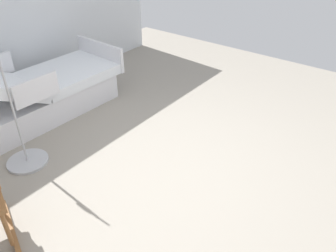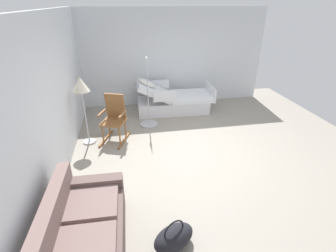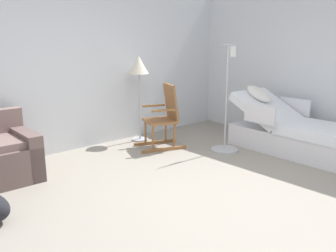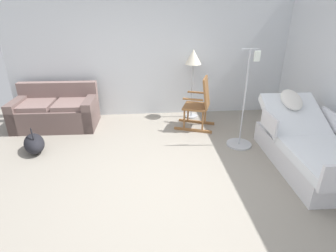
{
  "view_description": "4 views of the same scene",
  "coord_description": "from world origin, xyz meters",
  "px_view_note": "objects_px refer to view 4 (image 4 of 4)",
  "views": [
    {
      "loc": [
        -1.53,
        2.3,
        2.37
      ],
      "look_at": [
        -0.07,
        0.39,
        0.81
      ],
      "focal_mm": 36.34,
      "sensor_mm": 36.0,
      "label": 1
    },
    {
      "loc": [
        -4.23,
        1.45,
        2.81
      ],
      "look_at": [
        -0.2,
        0.72,
        0.77
      ],
      "focal_mm": 26.78,
      "sensor_mm": 36.0,
      "label": 2
    },
    {
      "loc": [
        -2.92,
        -2.6,
        1.75
      ],
      "look_at": [
        -0.04,
        0.6,
        0.71
      ],
      "focal_mm": 38.38,
      "sensor_mm": 36.0,
      "label": 3
    },
    {
      "loc": [
        -0.18,
        -3.2,
        2.3
      ],
      "look_at": [
        0.14,
        0.43,
        0.64
      ],
      "focal_mm": 28.54,
      "sensor_mm": 36.0,
      "label": 4
    }
  ],
  "objects_px": {
    "couch": "(56,112)",
    "duffel_bag": "(34,143)",
    "hospital_bed": "(307,149)",
    "iv_pole": "(241,132)",
    "floor_lamp": "(193,62)",
    "rocking_chair": "(199,104)"
  },
  "relations": [
    {
      "from": "hospital_bed",
      "to": "duffel_bag",
      "type": "height_order",
      "value": "hospital_bed"
    },
    {
      "from": "duffel_bag",
      "to": "iv_pole",
      "type": "bearing_deg",
      "value": -1.31
    },
    {
      "from": "rocking_chair",
      "to": "duffel_bag",
      "type": "relative_size",
      "value": 1.63
    },
    {
      "from": "hospital_bed",
      "to": "iv_pole",
      "type": "distance_m",
      "value": 1.08
    },
    {
      "from": "couch",
      "to": "hospital_bed",
      "type": "bearing_deg",
      "value": -24.31
    },
    {
      "from": "couch",
      "to": "duffel_bag",
      "type": "bearing_deg",
      "value": -94.8
    },
    {
      "from": "rocking_chair",
      "to": "duffel_bag",
      "type": "bearing_deg",
      "value": -166.19
    },
    {
      "from": "duffel_bag",
      "to": "iv_pole",
      "type": "height_order",
      "value": "iv_pole"
    },
    {
      "from": "iv_pole",
      "to": "duffel_bag",
      "type": "bearing_deg",
      "value": 178.69
    },
    {
      "from": "duffel_bag",
      "to": "iv_pole",
      "type": "relative_size",
      "value": 0.38
    },
    {
      "from": "couch",
      "to": "iv_pole",
      "type": "bearing_deg",
      "value": -18.24
    },
    {
      "from": "couch",
      "to": "rocking_chair",
      "type": "distance_m",
      "value": 2.92
    },
    {
      "from": "couch",
      "to": "floor_lamp",
      "type": "xyz_separation_m",
      "value": [
        2.84,
        0.25,
        0.92
      ]
    },
    {
      "from": "rocking_chair",
      "to": "floor_lamp",
      "type": "xyz_separation_m",
      "value": [
        -0.05,
        0.59,
        0.72
      ]
    },
    {
      "from": "floor_lamp",
      "to": "duffel_bag",
      "type": "distance_m",
      "value": 3.39
    },
    {
      "from": "hospital_bed",
      "to": "iv_pole",
      "type": "height_order",
      "value": "iv_pole"
    },
    {
      "from": "hospital_bed",
      "to": "floor_lamp",
      "type": "xyz_separation_m",
      "value": [
        -1.4,
        2.17,
        0.93
      ]
    },
    {
      "from": "floor_lamp",
      "to": "rocking_chair",
      "type": "bearing_deg",
      "value": -85.07
    },
    {
      "from": "couch",
      "to": "duffel_bag",
      "type": "relative_size",
      "value": 2.52
    },
    {
      "from": "duffel_bag",
      "to": "floor_lamp",
      "type": "bearing_deg",
      "value": 24.27
    },
    {
      "from": "couch",
      "to": "iv_pole",
      "type": "height_order",
      "value": "iv_pole"
    },
    {
      "from": "couch",
      "to": "rocking_chair",
      "type": "bearing_deg",
      "value": -6.6
    }
  ]
}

